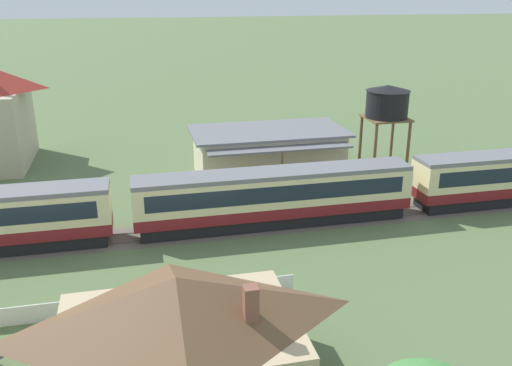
{
  "coord_description": "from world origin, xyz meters",
  "views": [
    {
      "loc": [
        -3.04,
        -35.05,
        16.07
      ],
      "look_at": [
        5.52,
        2.07,
        2.35
      ],
      "focal_mm": 38.0,
      "sensor_mm": 36.0,
      "label": 1
    }
  ],
  "objects_px": {
    "water_tower": "(387,103)",
    "cottage_brown_roof": "(179,333)",
    "station_building": "(268,152)",
    "passenger_train": "(278,195)"
  },
  "relations": [
    {
      "from": "passenger_train",
      "to": "station_building",
      "type": "bearing_deg",
      "value": 79.6
    },
    {
      "from": "station_building",
      "to": "cottage_brown_roof",
      "type": "xyz_separation_m",
      "value": [
        -10.46,
        -26.41,
        0.64
      ]
    },
    {
      "from": "station_building",
      "to": "cottage_brown_roof",
      "type": "relative_size",
      "value": 1.3
    },
    {
      "from": "water_tower",
      "to": "cottage_brown_roof",
      "type": "distance_m",
      "value": 33.68
    },
    {
      "from": "station_building",
      "to": "water_tower",
      "type": "distance_m",
      "value": 11.73
    },
    {
      "from": "water_tower",
      "to": "cottage_brown_roof",
      "type": "relative_size",
      "value": 0.75
    },
    {
      "from": "station_building",
      "to": "water_tower",
      "type": "height_order",
      "value": "water_tower"
    },
    {
      "from": "station_building",
      "to": "water_tower",
      "type": "bearing_deg",
      "value": -3.45
    },
    {
      "from": "passenger_train",
      "to": "cottage_brown_roof",
      "type": "bearing_deg",
      "value": -118.48
    },
    {
      "from": "station_building",
      "to": "cottage_brown_roof",
      "type": "distance_m",
      "value": 28.41
    }
  ]
}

